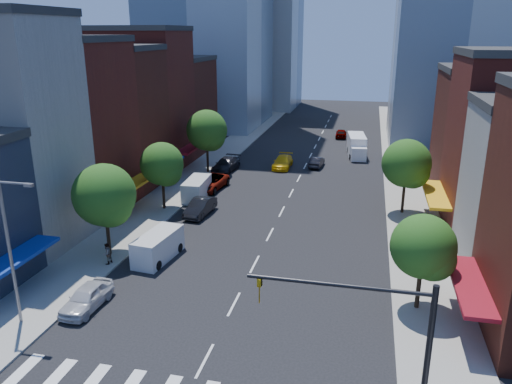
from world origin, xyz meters
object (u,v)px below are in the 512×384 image
(traffic_car_oncoming, at_px, (317,162))
(parked_car_second, at_px, (200,207))
(taxi, at_px, (283,162))
(traffic_car_far, at_px, (341,133))
(parked_car_front, at_px, (87,297))
(box_truck, at_px, (357,147))
(pedestrian_far, at_px, (107,254))
(parked_car_third, at_px, (210,183))
(cargo_van_near, at_px, (157,247))
(cargo_van_far, at_px, (196,189))
(parked_car_rear, at_px, (226,165))

(traffic_car_oncoming, bearing_deg, parked_car_second, 71.51)
(taxi, bearing_deg, traffic_car_far, 74.03)
(parked_car_front, height_order, taxi, taxi)
(parked_car_second, xyz_separation_m, box_truck, (13.88, 27.73, 0.61))
(traffic_car_oncoming, height_order, pedestrian_far, pedestrian_far)
(traffic_car_oncoming, bearing_deg, parked_car_third, 54.90)
(parked_car_second, distance_m, traffic_car_far, 41.86)
(cargo_van_near, xyz_separation_m, pedestrian_far, (-3.27, -1.82, -0.08))
(cargo_van_far, bearing_deg, parked_car_rear, 86.66)
(parked_car_third, relative_size, cargo_van_near, 1.14)
(box_truck, relative_size, pedestrian_far, 4.61)
(parked_car_rear, bearing_deg, cargo_van_near, -79.97)
(traffic_car_oncoming, bearing_deg, traffic_car_far, -90.33)
(cargo_van_far, bearing_deg, parked_car_second, -70.06)
(parked_car_second, xyz_separation_m, pedestrian_far, (-3.28, -11.98, 0.18))
(parked_car_second, distance_m, traffic_car_oncoming, 22.37)
(parked_car_front, distance_m, pedestrian_far, 6.13)
(parked_car_front, distance_m, cargo_van_far, 22.47)
(parked_car_second, relative_size, box_truck, 0.64)
(parked_car_front, xyz_separation_m, traffic_car_far, (12.45, 58.25, -0.02))
(cargo_van_far, distance_m, pedestrian_far, 16.65)
(box_truck, bearing_deg, traffic_car_far, 96.21)
(parked_car_front, relative_size, parked_car_rear, 0.78)
(parked_car_second, relative_size, cargo_van_near, 0.93)
(parked_car_second, distance_m, taxi, 19.68)
(cargo_van_near, bearing_deg, box_truck, 76.57)
(parked_car_second, distance_m, cargo_van_far, 5.04)
(traffic_car_oncoming, xyz_separation_m, pedestrian_far, (-12.28, -32.46, 0.29))
(traffic_car_oncoming, relative_size, pedestrian_far, 2.50)
(pedestrian_far, bearing_deg, cargo_van_far, -171.80)
(parked_car_front, bearing_deg, cargo_van_near, 80.65)
(parked_car_second, height_order, parked_car_third, parked_car_third)
(cargo_van_near, bearing_deg, cargo_van_far, 104.33)
(parked_car_rear, xyz_separation_m, traffic_car_far, (12.94, 24.47, -0.09))
(cargo_van_far, xyz_separation_m, box_truck, (15.87, 23.11, 0.35))
(parked_car_second, relative_size, parked_car_third, 0.81)
(parked_car_second, height_order, pedestrian_far, pedestrian_far)
(traffic_car_oncoming, bearing_deg, taxi, 23.17)
(parked_car_second, bearing_deg, traffic_car_far, 79.44)
(cargo_van_near, xyz_separation_m, taxi, (4.76, 29.26, -0.28))
(parked_car_third, relative_size, taxi, 1.11)
(parked_car_second, distance_m, cargo_van_near, 10.16)
(parked_car_second, xyz_separation_m, taxi, (4.74, 19.10, -0.02))
(parked_car_front, height_order, box_truck, box_truck)
(parked_car_front, bearing_deg, pedestrian_far, 108.46)
(parked_car_third, xyz_separation_m, parked_car_rear, (-0.41, 7.93, 0.01))
(cargo_van_near, xyz_separation_m, traffic_car_far, (10.96, 50.56, -0.31))
(traffic_car_oncoming, distance_m, pedestrian_far, 34.71)
(parked_car_front, relative_size, parked_car_third, 0.75)
(box_truck, bearing_deg, parked_car_third, -134.94)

